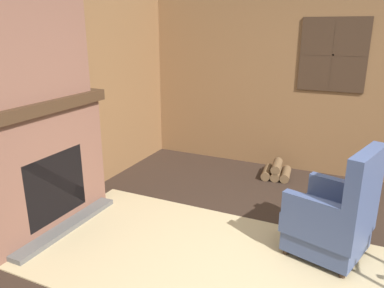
% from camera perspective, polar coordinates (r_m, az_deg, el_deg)
% --- Properties ---
extents(wood_panel_wall_left, '(0.06, 5.94, 2.52)m').
position_cam_1_polar(wood_panel_wall_left, '(3.94, -25.04, 5.86)').
color(wood_panel_wall_left, brown).
rests_on(wood_panel_wall_left, ground).
extents(wood_panel_wall_back, '(5.94, 0.09, 2.52)m').
position_cam_1_polar(wood_panel_wall_back, '(5.23, 21.88, 8.83)').
color(wood_panel_wall_back, brown).
rests_on(wood_panel_wall_back, ground).
extents(fireplace_hearth, '(0.56, 1.54, 1.30)m').
position_cam_1_polar(fireplace_hearth, '(3.94, -21.87, -3.11)').
color(fireplace_hearth, brown).
rests_on(fireplace_hearth, ground).
extents(chimney_breast, '(0.30, 1.27, 1.21)m').
position_cam_1_polar(chimney_breast, '(3.73, -24.24, 15.33)').
color(chimney_breast, brown).
rests_on(chimney_breast, fireplace_hearth).
extents(area_rug, '(4.08, 1.72, 0.01)m').
position_cam_1_polar(area_rug, '(3.31, 9.08, -18.68)').
color(area_rug, tan).
rests_on(area_rug, ground).
extents(armchair, '(0.77, 0.76, 1.03)m').
position_cam_1_polar(armchair, '(3.50, 20.85, -10.51)').
color(armchair, '#3D4C75').
rests_on(armchair, ground).
extents(firewood_stack, '(0.41, 0.42, 0.22)m').
position_cam_1_polar(firewood_stack, '(5.16, 12.73, -4.08)').
color(firewood_stack, brown).
rests_on(firewood_stack, ground).
extents(storage_case, '(0.18, 0.22, 0.16)m').
position_cam_1_polar(storage_case, '(3.95, -21.21, 8.04)').
color(storage_case, gray).
rests_on(storage_case, fireplace_hearth).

